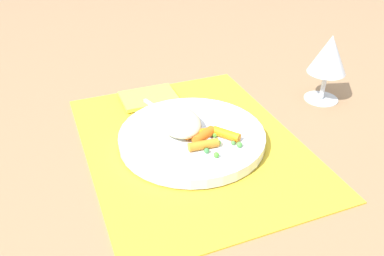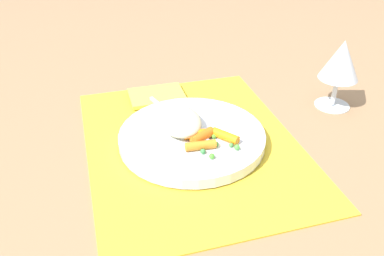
# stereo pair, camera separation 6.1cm
# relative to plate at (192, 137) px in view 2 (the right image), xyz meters

# --- Properties ---
(ground_plane) EXTENTS (2.40, 2.40, 0.00)m
(ground_plane) POSITION_rel_plate_xyz_m (0.00, 0.00, -0.02)
(ground_plane) COLOR #997551
(placemat) EXTENTS (0.49, 0.38, 0.01)m
(placemat) POSITION_rel_plate_xyz_m (0.00, 0.00, -0.01)
(placemat) COLOR gold
(placemat) RESTS_ON ground_plane
(plate) EXTENTS (0.26, 0.26, 0.02)m
(plate) POSITION_rel_plate_xyz_m (0.00, 0.00, 0.00)
(plate) COLOR white
(plate) RESTS_ON placemat
(rice_mound) EXTENTS (0.11, 0.08, 0.03)m
(rice_mound) POSITION_rel_plate_xyz_m (-0.02, -0.02, 0.03)
(rice_mound) COLOR beige
(rice_mound) RESTS_ON plate
(carrot_portion) EXTENTS (0.06, 0.09, 0.02)m
(carrot_portion) POSITION_rel_plate_xyz_m (0.03, 0.02, 0.02)
(carrot_portion) COLOR orange
(carrot_portion) RESTS_ON plate
(pea_scatter) EXTENTS (0.09, 0.08, 0.01)m
(pea_scatter) POSITION_rel_plate_xyz_m (0.05, 0.02, 0.01)
(pea_scatter) COLOR green
(pea_scatter) RESTS_ON plate
(fork) EXTENTS (0.19, 0.07, 0.01)m
(fork) POSITION_rel_plate_xyz_m (-0.03, -0.01, 0.01)
(fork) COLOR silver
(fork) RESTS_ON plate
(wine_glass) EXTENTS (0.08, 0.08, 0.15)m
(wine_glass) POSITION_rel_plate_xyz_m (-0.06, 0.33, 0.08)
(wine_glass) COLOR silver
(wine_glass) RESTS_ON ground_plane
(napkin) EXTENTS (0.09, 0.12, 0.01)m
(napkin) POSITION_rel_plate_xyz_m (-0.18, -0.03, -0.01)
(napkin) COLOR #EAE54C
(napkin) RESTS_ON placemat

